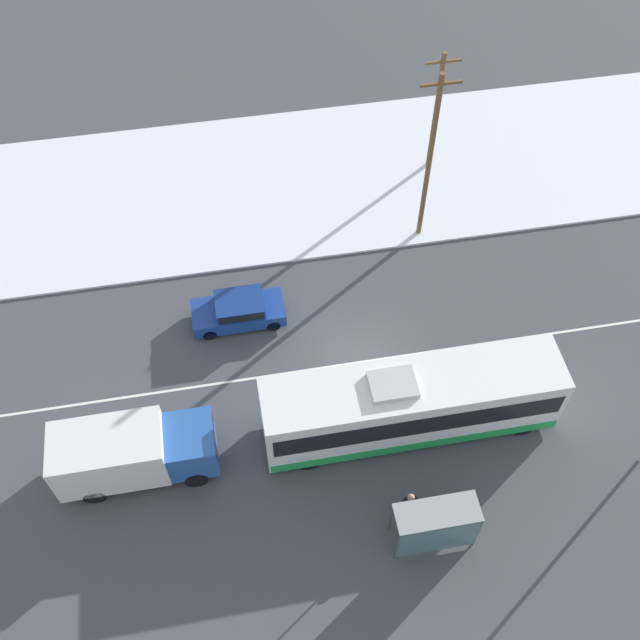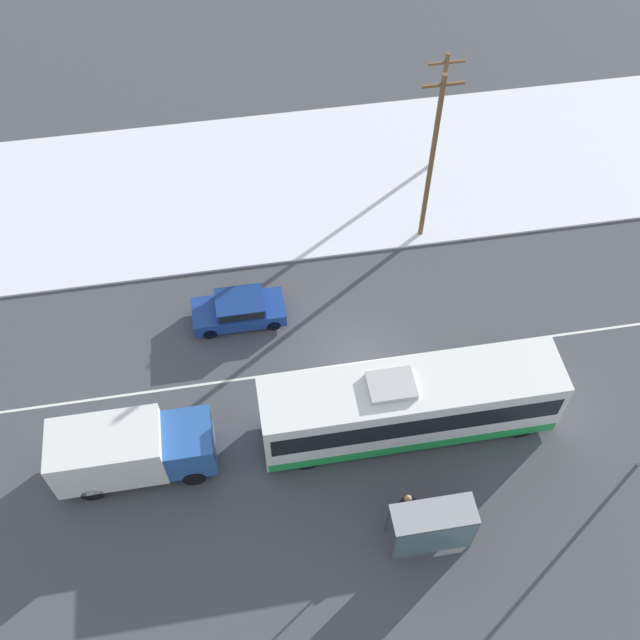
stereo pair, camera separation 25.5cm
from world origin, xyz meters
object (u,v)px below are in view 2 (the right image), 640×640
object	(u,v)px
city_bus	(410,405)
utility_pole_snowlot	(439,111)
bus_shelter	(434,529)
box_truck	(129,450)
pedestrian_at_stop	(407,504)
utility_pole_roadside	(432,160)
sedan_car	(239,309)

from	to	relation	value
city_bus	utility_pole_snowlot	size ratio (longest dim) A/B	1.70
bus_shelter	box_truck	bearing A→B (deg)	155.12
box_truck	pedestrian_at_stop	world-z (taller)	box_truck
city_bus	utility_pole_roadside	world-z (taller)	utility_pole_roadside
city_bus	utility_pole_snowlot	distance (m)	16.26
sedan_car	utility_pole_roadside	world-z (taller)	utility_pole_roadside
box_truck	pedestrian_at_stop	xyz separation A→B (m)	(10.16, -3.73, -0.46)
city_bus	utility_pole_roadside	size ratio (longest dim) A/B	1.27
city_bus	box_truck	world-z (taller)	city_bus
pedestrian_at_stop	utility_pole_snowlot	size ratio (longest dim) A/B	0.26
box_truck	bus_shelter	bearing A→B (deg)	-24.88
pedestrian_at_stop	utility_pole_snowlot	bearing A→B (deg)	72.70
box_truck	pedestrian_at_stop	distance (m)	10.84
box_truck	bus_shelter	xyz separation A→B (m)	(10.82, -5.02, 0.12)
city_bus	sedan_car	distance (m)	9.22
bus_shelter	utility_pole_snowlot	size ratio (longest dim) A/B	0.44
box_truck	bus_shelter	size ratio (longest dim) A/B	2.00
utility_pole_snowlot	box_truck	bearing A→B (deg)	-136.29
bus_shelter	utility_pole_snowlot	xyz separation A→B (m)	(5.31, 20.44, 2.01)
pedestrian_at_stop	box_truck	bearing A→B (deg)	159.82
box_truck	utility_pole_snowlot	world-z (taller)	utility_pole_snowlot
city_bus	sedan_car	xyz separation A→B (m)	(-6.26, 6.70, -0.97)
bus_shelter	utility_pole_roadside	world-z (taller)	utility_pole_roadside
box_truck	utility_pole_roadside	distance (m)	18.15
city_bus	bus_shelter	world-z (taller)	city_bus
sedan_car	city_bus	bearing A→B (deg)	133.07
utility_pole_roadside	bus_shelter	bearing A→B (deg)	-102.74
city_bus	bus_shelter	bearing A→B (deg)	-93.47
pedestrian_at_stop	utility_pole_roadside	world-z (taller)	utility_pole_roadside
box_truck	utility_pole_roadside	bearing A→B (deg)	36.47
box_truck	utility_pole_roadside	xyz separation A→B (m)	(14.35, 10.61, 3.34)
sedan_car	utility_pole_snowlot	world-z (taller)	utility_pole_snowlot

